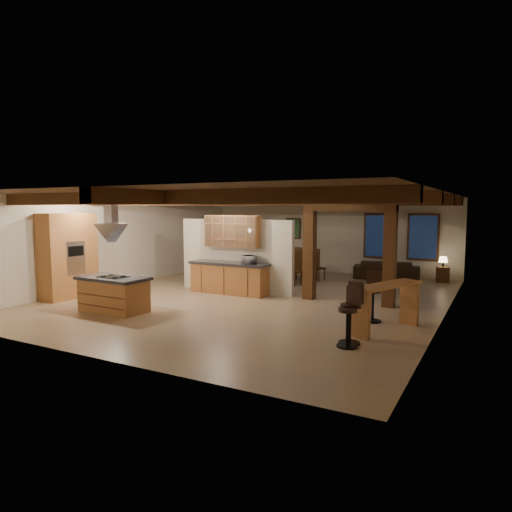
{
  "coord_description": "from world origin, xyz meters",
  "views": [
    {
      "loc": [
        6.11,
        -11.33,
        2.56
      ],
      "look_at": [
        -0.3,
        0.5,
        1.13
      ],
      "focal_mm": 32.0,
      "sensor_mm": 36.0,
      "label": 1
    }
  ],
  "objects": [
    {
      "name": "bar_stool_a",
      "position": [
        3.71,
        -3.31,
        0.56
      ],
      "size": [
        0.41,
        0.42,
        1.1
      ],
      "color": "black",
      "rests_on": "ground"
    },
    {
      "name": "microwave",
      "position": [
        -0.32,
        0.11,
        1.06
      ],
      "size": [
        0.5,
        0.43,
        0.23
      ],
      "primitive_type": "imported",
      "rotation": [
        0.0,
        0.0,
        2.72
      ],
      "color": "silver",
      "rests_on": "back_counter"
    },
    {
      "name": "dining_table",
      "position": [
        -0.37,
        3.21,
        0.31
      ],
      "size": [
        1.75,
        0.98,
        0.61
      ],
      "primitive_type": "imported",
      "rotation": [
        0.0,
        0.0,
        0.01
      ],
      "color": "#421E10",
      "rests_on": "ground"
    },
    {
      "name": "table_lamp",
      "position": [
        4.36,
        5.41,
        0.78
      ],
      "size": [
        0.3,
        0.3,
        0.35
      ],
      "color": "black",
      "rests_on": "side_table"
    },
    {
      "name": "bar_stool_c",
      "position": [
        3.62,
        -1.21,
        0.57
      ],
      "size": [
        0.39,
        0.4,
        1.12
      ],
      "color": "black",
      "rests_on": "ground"
    },
    {
      "name": "kitchen_island",
      "position": [
        -2.25,
        -3.28,
        0.44
      ],
      "size": [
        1.79,
        0.99,
        0.88
      ],
      "color": "#A66035",
      "rests_on": "ground"
    },
    {
      "name": "framed_art",
      "position": [
        -1.5,
        5.94,
        1.7
      ],
      "size": [
        0.65,
        0.05,
        0.85
      ],
      "color": "#402010",
      "rests_on": "room_walls"
    },
    {
      "name": "room_walls",
      "position": [
        0.0,
        0.0,
        1.78
      ],
      "size": [
        12.0,
        12.0,
        12.0
      ],
      "color": "silver",
      "rests_on": "ground"
    },
    {
      "name": "back_counter",
      "position": [
        -1.0,
        0.11,
        0.48
      ],
      "size": [
        2.5,
        0.66,
        0.94
      ],
      "color": "#A66035",
      "rests_on": "ground"
    },
    {
      "name": "timber_posts",
      "position": [
        2.5,
        0.5,
        1.76
      ],
      "size": [
        2.5,
        0.3,
        2.9
      ],
      "color": "#402010",
      "rests_on": "ground"
    },
    {
      "name": "upper_display_cabinet",
      "position": [
        -1.0,
        0.31,
        1.85
      ],
      "size": [
        1.8,
        0.36,
        0.95
      ],
      "color": "#A66035",
      "rests_on": "partition_wall"
    },
    {
      "name": "back_windows",
      "position": [
        2.8,
        5.93,
        1.5
      ],
      "size": [
        2.7,
        0.07,
        1.7
      ],
      "color": "#402010",
      "rests_on": "room_walls"
    },
    {
      "name": "sofa",
      "position": [
        2.49,
        5.2,
        0.33
      ],
      "size": [
        2.39,
        1.27,
        0.66
      ],
      "primitive_type": "imported",
      "rotation": [
        0.0,
        0.0,
        3.32
      ],
      "color": "black",
      "rests_on": "ground"
    },
    {
      "name": "bar_counter",
      "position": [
        4.07,
        -1.9,
        0.67
      ],
      "size": [
        1.16,
        1.93,
        0.99
      ],
      "color": "#A66035",
      "rests_on": "ground"
    },
    {
      "name": "pantry_cabinet",
      "position": [
        -4.67,
        -2.6,
        1.2
      ],
      "size": [
        0.67,
        1.6,
        2.4
      ],
      "color": "#A66035",
      "rests_on": "ground"
    },
    {
      "name": "side_table",
      "position": [
        4.36,
        5.41,
        0.26
      ],
      "size": [
        0.49,
        0.49,
        0.53
      ],
      "primitive_type": "cube",
      "rotation": [
        0.0,
        0.0,
        0.16
      ],
      "color": "#402010",
      "rests_on": "ground"
    },
    {
      "name": "bar_stool_b",
      "position": [
        3.68,
        -3.09,
        0.59
      ],
      "size": [
        0.43,
        0.44,
        1.16
      ],
      "color": "black",
      "rests_on": "ground"
    },
    {
      "name": "dining_chairs",
      "position": [
        -0.37,
        3.21,
        0.58
      ],
      "size": [
        2.14,
        2.14,
        1.15
      ],
      "color": "#402010",
      "rests_on": "ground"
    },
    {
      "name": "partition_wall",
      "position": [
        -1.0,
        0.5,
        1.1
      ],
      "size": [
        3.8,
        0.18,
        2.2
      ],
      "primitive_type": "cube",
      "color": "silver",
      "rests_on": "ground"
    },
    {
      "name": "recessed_cans",
      "position": [
        -2.53,
        -1.93,
        2.87
      ],
      "size": [
        3.16,
        2.46,
        0.03
      ],
      "color": "silver",
      "rests_on": "room_walls"
    },
    {
      "name": "ceiling_beams",
      "position": [
        0.0,
        0.0,
        2.76
      ],
      "size": [
        10.0,
        12.0,
        0.28
      ],
      "color": "#402010",
      "rests_on": "room_walls"
    },
    {
      "name": "ground",
      "position": [
        0.0,
        0.0,
        0.0
      ],
      "size": [
        12.0,
        12.0,
        0.0
      ],
      "primitive_type": "plane",
      "color": "tan",
      "rests_on": "ground"
    },
    {
      "name": "range_hood",
      "position": [
        -2.25,
        -3.28,
        1.78
      ],
      "size": [
        1.1,
        1.1,
        1.4
      ],
      "color": "silver",
      "rests_on": "room_walls"
    }
  ]
}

